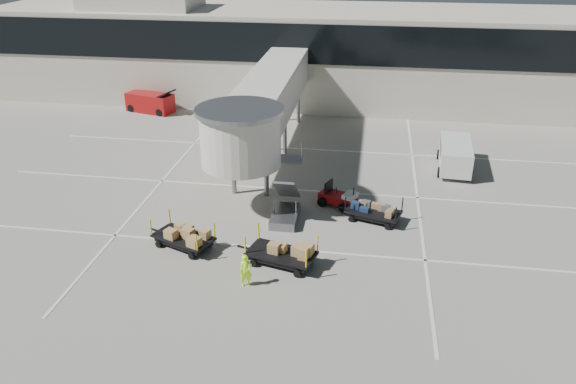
% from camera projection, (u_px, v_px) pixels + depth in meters
% --- Properties ---
extents(ground, '(140.00, 140.00, 0.00)m').
position_uv_depth(ground, '(298.00, 273.00, 26.38)').
color(ground, gray).
rests_on(ground, ground).
extents(lane_markings, '(40.00, 30.00, 0.02)m').
position_uv_depth(lane_markings, '(308.00, 188.00, 34.79)').
color(lane_markings, silver).
rests_on(lane_markings, ground).
extents(terminal, '(64.00, 12.11, 15.20)m').
position_uv_depth(terminal, '(339.00, 53.00, 51.34)').
color(terminal, beige).
rests_on(terminal, ground).
extents(jet_bridge, '(5.70, 20.40, 6.03)m').
position_uv_depth(jet_bridge, '(263.00, 106.00, 36.01)').
color(jet_bridge, beige).
rests_on(jet_bridge, ground).
extents(baggage_tug, '(2.36, 2.03, 1.40)m').
position_uv_depth(baggage_tug, '(339.00, 198.00, 32.42)').
color(baggage_tug, maroon).
rests_on(baggage_tug, ground).
extents(suitcase_cart, '(3.69, 2.25, 1.42)m').
position_uv_depth(suitcase_cart, '(373.00, 212.00, 30.86)').
color(suitcase_cart, black).
rests_on(suitcase_cart, ground).
extents(box_cart_near, '(4.09, 2.39, 1.57)m').
position_uv_depth(box_cart_near, '(281.00, 253.00, 26.80)').
color(box_cart_near, black).
rests_on(box_cart_near, ground).
extents(box_cart_far, '(3.81, 2.58, 1.48)m').
position_uv_depth(box_cart_far, '(182.00, 237.00, 28.28)').
color(box_cart_far, black).
rests_on(box_cart_far, ground).
extents(ground_worker, '(0.68, 0.57, 1.59)m').
position_uv_depth(ground_worker, '(246.00, 271.00, 25.10)').
color(ground_worker, '#B5FF1A').
rests_on(ground_worker, ground).
extents(minivan, '(2.41, 4.94, 1.82)m').
position_uv_depth(minivan, '(455.00, 153.00, 37.22)').
color(minivan, silver).
rests_on(minivan, ground).
extents(belt_loader, '(4.65, 2.77, 2.11)m').
position_uv_depth(belt_loader, '(150.00, 103.00, 48.70)').
color(belt_loader, maroon).
rests_on(belt_loader, ground).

